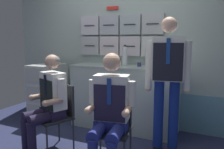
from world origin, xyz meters
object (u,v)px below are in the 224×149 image
service_trolley (48,90)px  folding_chair_left (60,110)px  crew_member_left (47,100)px  crew_member_right (110,108)px  crew_member_standing (167,75)px  coffee_cup_spare (139,64)px  water_bottle_tall (125,56)px  folding_chair_right (114,120)px

service_trolley → folding_chair_left: service_trolley is taller
crew_member_left → crew_member_right: bearing=-4.4°
service_trolley → crew_member_right: 1.96m
crew_member_standing → coffee_cup_spare: bearing=134.9°
crew_member_left → water_bottle_tall: 1.38m
service_trolley → crew_member_left: crew_member_left is taller
coffee_cup_spare → water_bottle_tall: bearing=171.5°
folding_chair_right → water_bottle_tall: size_ratio=2.59×
folding_chair_left → crew_member_standing: crew_member_standing is taller
crew_member_left → water_bottle_tall: size_ratio=3.81×
crew_member_right → coffee_cup_spare: crew_member_right is taller
crew_member_right → crew_member_left: bearing=175.6°
service_trolley → crew_member_standing: bearing=-9.2°
crew_member_right → water_bottle_tall: water_bottle_tall is taller
service_trolley → folding_chair_right: 1.85m
coffee_cup_spare → crew_member_standing: bearing=-45.1°
service_trolley → water_bottle_tall: water_bottle_tall is taller
service_trolley → coffee_cup_spare: 1.67m
crew_member_right → coffee_cup_spare: size_ratio=20.81×
coffee_cup_spare → folding_chair_left: bearing=-126.5°
folding_chair_left → crew_member_left: bearing=-112.4°
crew_member_left → coffee_cup_spare: (0.79, 1.13, 0.37)m
folding_chair_right → water_bottle_tall: (-0.31, 1.08, 0.64)m
crew_member_left → folding_chair_right: bearing=5.9°
folding_chair_left → coffee_cup_spare: bearing=53.5°
folding_chair_right → coffee_cup_spare: 1.17m
crew_member_right → coffee_cup_spare: bearing=94.4°
crew_member_left → crew_member_standing: bearing=24.3°
water_bottle_tall → folding_chair_right: bearing=-74.0°
folding_chair_right → water_bottle_tall: 1.29m
crew_member_right → crew_member_standing: (0.44, 0.66, 0.29)m
folding_chair_left → crew_member_standing: bearing=19.6°
folding_chair_left → folding_chair_right: size_ratio=1.00×
folding_chair_right → coffee_cup_spare: bearing=93.5°
crew_member_left → folding_chair_right: size_ratio=1.47×
service_trolley → coffee_cup_spare: coffee_cup_spare is taller
service_trolley → water_bottle_tall: bearing=9.8°
crew_member_left → crew_member_standing: 1.48m
crew_member_right → water_bottle_tall: 1.36m
crew_member_right → service_trolley: bearing=149.0°
crew_member_left → crew_member_right: (0.88, -0.07, 0.03)m
folding_chair_left → coffee_cup_spare: (0.73, 0.98, 0.52)m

